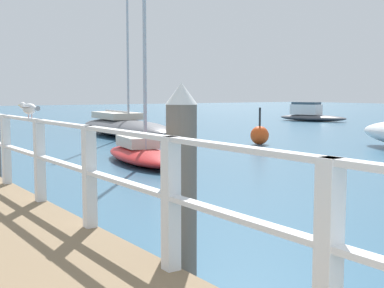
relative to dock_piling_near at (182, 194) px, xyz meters
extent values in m
cube|color=white|center=(-0.38, -2.06, 0.03)|extent=(0.12, 0.12, 1.09)
cube|color=white|center=(-0.38, -0.42, 0.03)|extent=(0.12, 0.12, 1.09)
cube|color=white|center=(-0.38, 1.21, 0.03)|extent=(0.12, 0.12, 1.09)
cube|color=white|center=(-0.38, 2.85, 0.03)|extent=(0.12, 0.12, 1.09)
cube|color=white|center=(-0.38, 4.49, 0.03)|extent=(0.12, 0.12, 1.09)
cylinder|color=#6B6056|center=(0.00, 0.00, -0.11)|extent=(0.28, 0.28, 1.86)
cone|color=white|center=(0.00, 0.00, 0.92)|extent=(0.29, 0.29, 0.20)
ellipsoid|color=white|center=(-0.38, 3.22, 0.70)|extent=(0.19, 0.30, 0.15)
sphere|color=white|center=(-0.42, 3.39, 0.75)|extent=(0.09, 0.09, 0.09)
cone|color=gold|center=(-0.44, 3.45, 0.75)|extent=(0.04, 0.05, 0.02)
cone|color=#939399|center=(-0.34, 3.05, 0.71)|extent=(0.09, 0.09, 0.07)
ellipsoid|color=#939399|center=(-0.38, 3.22, 0.73)|extent=(0.22, 0.26, 0.04)
cylinder|color=tan|center=(-0.40, 3.20, 0.60)|extent=(0.01, 0.01, 0.05)
cylinder|color=tan|center=(-0.35, 3.22, 0.60)|extent=(0.01, 0.01, 0.05)
ellipsoid|color=#4C4C51|center=(24.59, 21.19, -0.82)|extent=(2.89, 5.19, 0.44)
cube|color=white|center=(24.46, 21.67, -0.25)|extent=(1.54, 2.18, 0.70)
cube|color=#334756|center=(24.46, 21.67, 0.18)|extent=(1.42, 1.97, 0.16)
ellipsoid|color=#4C4C51|center=(8.35, 17.52, -0.67)|extent=(3.48, 8.85, 0.73)
cylinder|color=#B2B2B7|center=(8.30, 17.09, 4.19)|extent=(0.10, 0.10, 8.99)
cylinder|color=#B2B2B7|center=(8.45, 18.59, 0.04)|extent=(0.37, 3.01, 0.08)
cube|color=beige|center=(8.45, 18.55, -0.16)|extent=(1.78, 3.24, 0.30)
ellipsoid|color=red|center=(4.47, 8.83, -0.84)|extent=(2.29, 4.71, 0.41)
cylinder|color=#B2B2B7|center=(4.43, 8.60, 1.72)|extent=(0.10, 0.10, 4.70)
cylinder|color=#B2B2B7|center=(4.57, 9.38, -0.28)|extent=(0.38, 1.57, 0.08)
cube|color=beige|center=(4.57, 9.36, -0.48)|extent=(1.11, 1.75, 0.30)
sphere|color=#E54C19|center=(10.65, 10.92, -0.69)|extent=(0.70, 0.70, 0.70)
cylinder|color=#262626|center=(10.65, 10.92, 0.01)|extent=(0.08, 0.08, 0.70)
camera|label=1|loc=(-2.58, -3.96, 0.93)|focal=49.07mm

